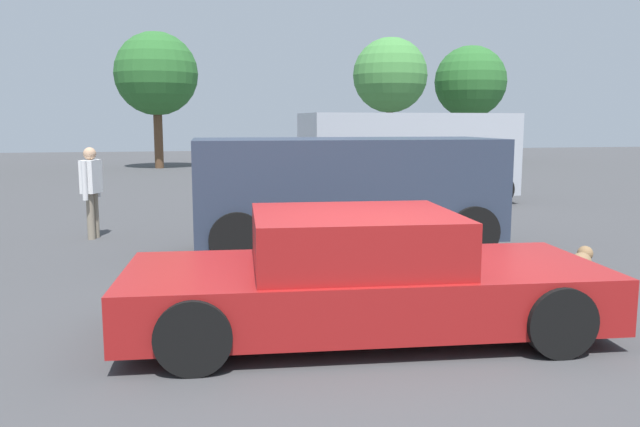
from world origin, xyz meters
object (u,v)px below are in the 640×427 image
(sedan_foreground, at_px, (361,278))
(dog, at_px, (582,261))
(van_white, at_px, (407,155))
(suv_dark, at_px, (345,189))
(pedestrian, at_px, (91,185))

(sedan_foreground, bearing_deg, dog, 25.97)
(dog, relative_size, van_white, 0.10)
(van_white, relative_size, suv_dark, 1.11)
(van_white, xyz_separation_m, pedestrian, (-7.17, -3.62, -0.26))
(dog, height_order, van_white, van_white)
(sedan_foreground, relative_size, van_white, 0.88)
(dog, height_order, suv_dark, suv_dark)
(dog, xyz_separation_m, pedestrian, (-6.50, 4.67, 0.66))
(suv_dark, relative_size, pedestrian, 2.99)
(pedestrian, bearing_deg, van_white, 45.30)
(van_white, height_order, suv_dark, van_white)
(dog, xyz_separation_m, van_white, (0.66, 8.29, 0.93))
(sedan_foreground, xyz_separation_m, dog, (3.28, 1.24, -0.26))
(sedan_foreground, distance_m, dog, 3.52)
(sedan_foreground, xyz_separation_m, suv_dark, (0.86, 3.94, 0.44))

